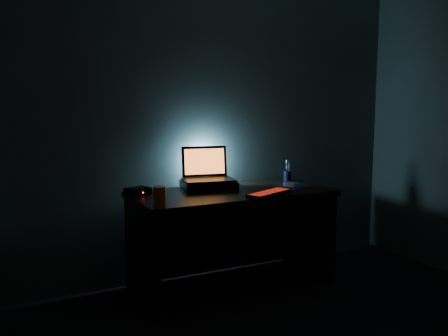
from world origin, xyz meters
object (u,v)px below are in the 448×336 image
Objects in this scene: juice_glass at (159,197)px; pen_cup at (287,176)px; laptop at (207,172)px; router at (138,191)px; mouse at (291,185)px; keyboard at (269,193)px.

pen_cup is at bearing 19.81° from juice_glass.
laptop is 2.19× the size of router.
pen_cup is 1.37m from juice_glass.
juice_glass is (-1.17, -0.24, 0.05)m from mouse.
pen_cup reaches higher than router.
laptop reaches higher than juice_glass.
mouse is 0.77× the size of juice_glass.
juice_glass is at bearing 160.21° from keyboard.
keyboard is 0.61m from pen_cup.
router is at bearing -164.94° from laptop.
keyboard is 3.94× the size of mouse.
keyboard is 0.38m from mouse.
pen_cup is at bearing 45.77° from mouse.
router is (-0.85, 0.42, 0.01)m from keyboard.
mouse is at bearing 8.38° from keyboard.
router reaches higher than mouse.
laptop is 3.12× the size of juice_glass.
keyboard is 0.95m from router.
pen_cup is at bearing 6.61° from laptop.
mouse is at bearing 11.65° from juice_glass.
pen_cup is at bearing -18.63° from router.
juice_glass is (-0.57, -0.51, -0.05)m from laptop.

